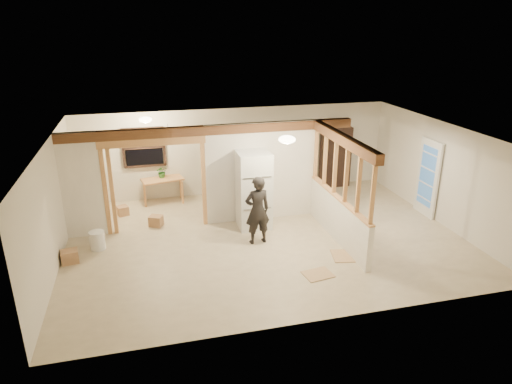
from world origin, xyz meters
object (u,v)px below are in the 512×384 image
object	(u,v)px
woman	(257,210)
shop_vac	(95,203)
bookshelf	(335,157)
refrigerator	(254,190)
work_table	(163,190)

from	to	relation	value
woman	shop_vac	size ratio (longest dim) A/B	2.79
woman	bookshelf	distance (m)	4.53
woman	shop_vac	world-z (taller)	woman
refrigerator	woman	distance (m)	0.92
woman	shop_vac	bearing A→B (deg)	-42.50
refrigerator	bookshelf	size ratio (longest dim) A/B	1.03
refrigerator	shop_vac	distance (m)	4.31
refrigerator	work_table	bearing A→B (deg)	133.77
woman	work_table	distance (m)	3.65
refrigerator	woman	size ratio (longest dim) A/B	1.19
refrigerator	work_table	xyz separation A→B (m)	(-2.07, 2.16, -0.60)
shop_vac	bookshelf	size ratio (longest dim) A/B	0.31
woman	bookshelf	world-z (taller)	bookshelf
shop_vac	bookshelf	distance (m)	7.02
work_table	bookshelf	distance (m)	5.21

